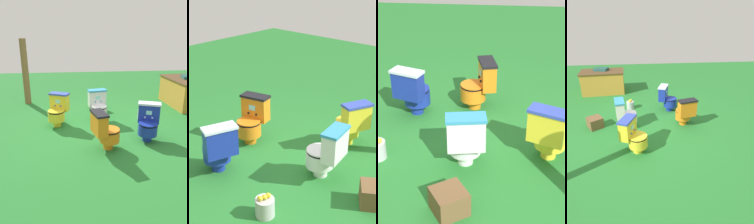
{
  "view_description": "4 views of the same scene",
  "coord_description": "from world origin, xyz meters",
  "views": [
    {
      "loc": [
        4.7,
        -0.66,
        2.1
      ],
      "look_at": [
        -0.0,
        -0.2,
        0.38
      ],
      "focal_mm": 37.12,
      "sensor_mm": 36.0,
      "label": 1
    },
    {
      "loc": [
        -2.64,
        3.21,
        2.69
      ],
      "look_at": [
        0.54,
        -0.34,
        0.53
      ],
      "focal_mm": 56.15,
      "sensor_mm": 36.0,
      "label": 2
    },
    {
      "loc": [
        -4.02,
        -0.45,
        2.75
      ],
      "look_at": [
        0.19,
        -0.05,
        0.34
      ],
      "focal_mm": 61.38,
      "sensor_mm": 36.0,
      "label": 3
    },
    {
      "loc": [
        -0.06,
        -4.08,
        2.41
      ],
      "look_at": [
        0.34,
        -0.25,
        0.48
      ],
      "focal_mm": 30.22,
      "sensor_mm": 36.0,
      "label": 4
    }
  ],
  "objects": [
    {
      "name": "lemon_bucket",
      "position": [
        -0.42,
        1.02,
        0.12
      ],
      "size": [
        0.22,
        0.22,
        0.28
      ],
      "color": "#B7B7BF",
      "rests_on": "ground"
    },
    {
      "name": "vendor_table",
      "position": [
        -1.39,
        2.51,
        0.39
      ],
      "size": [
        1.53,
        0.98,
        0.85
      ],
      "rotation": [
        0.0,
        0.0,
        0.08
      ],
      "color": "#B7842D",
      "rests_on": "ground"
    },
    {
      "name": "toilet_white",
      "position": [
        -0.48,
        -0.05,
        0.37
      ],
      "size": [
        0.55,
        0.48,
        0.73
      ],
      "rotation": [
        0.0,
        0.0,
        4.87
      ],
      "color": "white",
      "rests_on": "ground"
    },
    {
      "name": "toilet_yellow",
      "position": [
        -0.26,
        -0.99,
        0.37
      ],
      "size": [
        0.61,
        0.56,
        0.73
      ],
      "rotation": [
        0.0,
        0.0,
        4.31
      ],
      "color": "yellow",
      "rests_on": "ground"
    },
    {
      "name": "ground",
      "position": [
        0.0,
        0.0,
        0.0
      ],
      "size": [
        14.0,
        14.0,
        0.0
      ],
      "primitive_type": "plane",
      "color": "#26752D"
    },
    {
      "name": "small_crate",
      "position": [
        -1.23,
        0.04,
        0.13
      ],
      "size": [
        0.44,
        0.44,
        0.26
      ],
      "primitive_type": "cube",
      "rotation": [
        0.0,
        0.0,
        3.72
      ],
      "color": "brown",
      "rests_on": "ground"
    },
    {
      "name": "toilet_blue",
      "position": [
        0.64,
        0.81,
        0.37
      ],
      "size": [
        0.6,
        0.54,
        0.73
      ],
      "rotation": [
        0.0,
        0.0,
        4.38
      ],
      "color": "#192D9E",
      "rests_on": "ground"
    },
    {
      "name": "toilet_orange",
      "position": [
        0.95,
        -0.09,
        0.37
      ],
      "size": [
        0.51,
        0.57,
        0.73
      ],
      "rotation": [
        0.0,
        0.0,
        0.24
      ],
      "color": "orange",
      "rests_on": "ground"
    }
  ]
}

